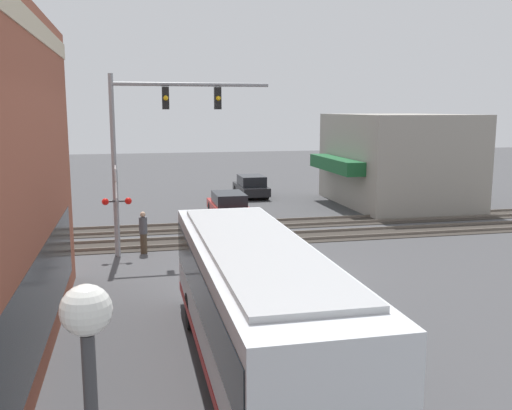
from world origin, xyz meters
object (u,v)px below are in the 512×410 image
at_px(pedestrian_near_bus, 297,277).
at_px(pedestrian_at_crossing, 143,232).
at_px(city_bus, 256,302).
at_px(parked_car_red, 229,206).
at_px(parked_car_black, 251,187).
at_px(crossing_signal, 117,201).

bearing_deg(pedestrian_near_bus, pedestrian_at_crossing, 29.73).
bearing_deg(city_bus, pedestrian_at_crossing, 10.71).
height_order(parked_car_red, parked_car_black, parked_car_black).
bearing_deg(pedestrian_at_crossing, city_bus, -169.29).
distance_m(city_bus, crossing_signal, 11.81).
distance_m(crossing_signal, pedestrian_near_bus, 9.20).
xyz_separation_m(parked_car_red, pedestrian_at_crossing, (-7.07, 4.81, 0.24)).
xyz_separation_m(parked_car_black, pedestrian_near_bus, (-21.87, 3.23, 0.26)).
distance_m(parked_car_black, pedestrian_near_bus, 22.11).
distance_m(parked_car_red, parked_car_black, 7.65).
height_order(city_bus, pedestrian_near_bus, city_bus).
xyz_separation_m(parked_car_red, pedestrian_near_bus, (-14.75, 0.43, 0.28)).
distance_m(city_bus, parked_car_black, 26.47).
bearing_deg(crossing_signal, pedestrian_at_crossing, -70.87).
bearing_deg(pedestrian_at_crossing, parked_car_black, -28.20).
bearing_deg(pedestrian_near_bus, parked_car_red, -1.66).
distance_m(pedestrian_at_crossing, pedestrian_near_bus, 8.84).
distance_m(crossing_signal, parked_car_black, 16.99).
bearing_deg(parked_car_red, parked_car_black, -21.46).
bearing_deg(pedestrian_near_bus, city_bus, 151.60).
relative_size(crossing_signal, parked_car_red, 0.81).
relative_size(pedestrian_at_crossing, pedestrian_near_bus, 0.96).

